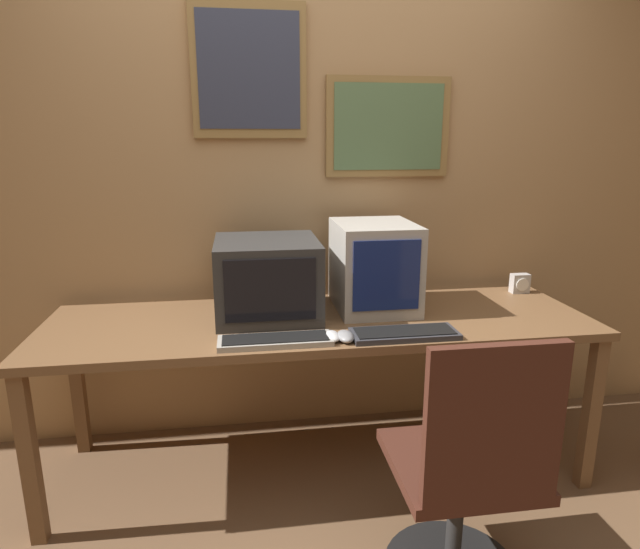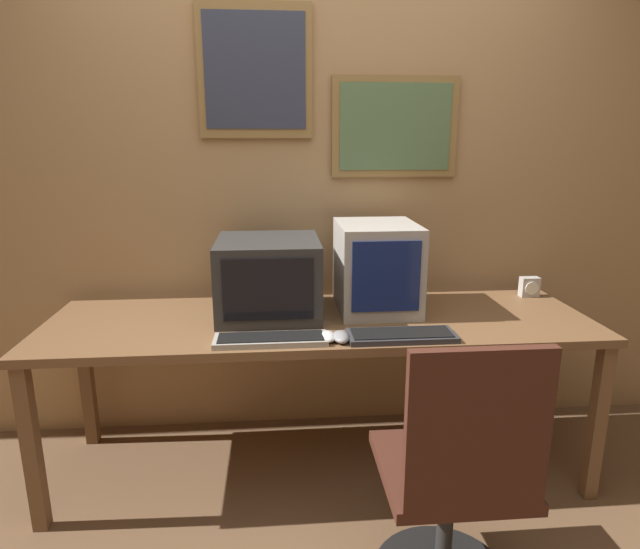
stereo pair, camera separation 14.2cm
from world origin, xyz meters
name	(u,v)px [view 1 (the left image)]	position (x,y,z in m)	size (l,w,h in m)	color
wall_back	(306,179)	(0.00, 1.33, 1.31)	(8.00, 0.08, 2.60)	tan
desk	(320,332)	(0.00, 0.86, 0.67)	(2.37, 0.72, 0.74)	brown
monitor_left	(267,278)	(-0.22, 0.96, 0.91)	(0.45, 0.47, 0.34)	#333333
monitor_right	(374,266)	(0.27, 0.98, 0.94)	(0.35, 0.43, 0.40)	#B7B2A8
keyboard_main	(275,340)	(-0.21, 0.60, 0.75)	(0.44, 0.14, 0.03)	#A8A399
keyboard_side	(404,333)	(0.30, 0.60, 0.75)	(0.43, 0.16, 0.03)	#333338
mouse_near_keyboard	(345,336)	(0.06, 0.59, 0.76)	(0.06, 0.11, 0.04)	gray
mouse_far_corner	(332,336)	(0.01, 0.60, 0.75)	(0.06, 0.11, 0.03)	silver
desk_clock	(520,283)	(1.07, 1.11, 0.79)	(0.09, 0.06, 0.10)	#B7B2AD
office_chair	(467,486)	(0.37, 0.09, 0.41)	(0.48, 0.48, 0.95)	black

